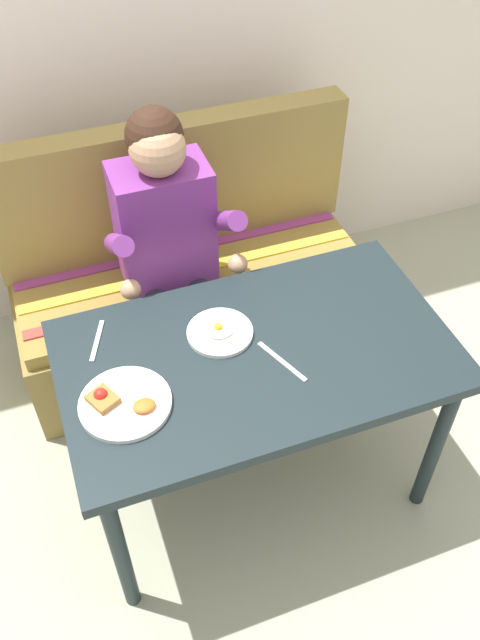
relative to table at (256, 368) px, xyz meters
The scene contains 9 objects.
ground_plane 0.65m from the table, ahead, with size 8.00×8.00×0.00m, color #9FA38A.
back_wall 1.43m from the table, 90.00° to the left, with size 4.40×0.10×2.60m, color silver.
table is the anchor object (origin of this frame).
couch 0.83m from the table, 90.00° to the left, with size 1.44×0.56×1.00m.
person 0.61m from the table, 100.31° to the left, with size 0.45×0.61×1.21m.
plate_breakfast 0.44m from the table, behind, with size 0.26×0.26×0.05m.
plate_eggs 0.16m from the table, 128.31° to the left, with size 0.21×0.21×0.04m.
fork 0.50m from the table, 155.29° to the left, with size 0.01×0.17×0.01m, color silver.
knife 0.12m from the table, 51.15° to the right, with size 0.01×0.20×0.01m, color silver.
Camera 1 is at (-0.50, -1.23, 2.22)m, focal length 36.89 mm.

